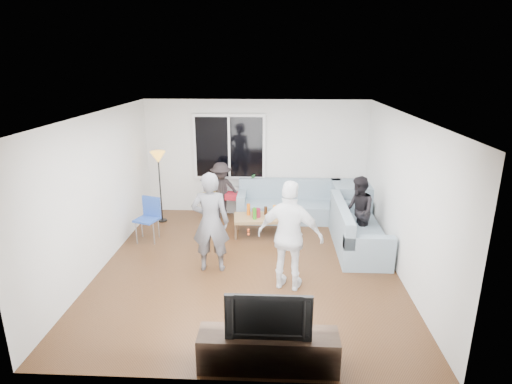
# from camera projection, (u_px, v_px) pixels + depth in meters

# --- Properties ---
(floor) EXTENTS (5.00, 5.50, 0.04)m
(floor) POSITION_uv_depth(u_px,v_px,m) (249.00, 266.00, 7.24)
(floor) COLOR #56351C
(floor) RESTS_ON ground
(ceiling) EXTENTS (5.00, 5.50, 0.04)m
(ceiling) POSITION_uv_depth(u_px,v_px,m) (248.00, 113.00, 6.46)
(ceiling) COLOR white
(ceiling) RESTS_ON ground
(wall_back) EXTENTS (5.00, 0.04, 2.60)m
(wall_back) POSITION_uv_depth(u_px,v_px,m) (256.00, 157.00, 9.49)
(wall_back) COLOR silver
(wall_back) RESTS_ON ground
(wall_front) EXTENTS (5.00, 0.04, 2.60)m
(wall_front) POSITION_uv_depth(u_px,v_px,m) (230.00, 277.00, 4.21)
(wall_front) COLOR silver
(wall_front) RESTS_ON ground
(wall_left) EXTENTS (0.04, 5.50, 2.60)m
(wall_left) POSITION_uv_depth(u_px,v_px,m) (98.00, 192.00, 6.96)
(wall_left) COLOR silver
(wall_left) RESTS_ON ground
(wall_right) EXTENTS (0.04, 5.50, 2.60)m
(wall_right) POSITION_uv_depth(u_px,v_px,m) (403.00, 196.00, 6.73)
(wall_right) COLOR silver
(wall_right) RESTS_ON ground
(window_frame) EXTENTS (1.62, 0.06, 1.47)m
(window_frame) POSITION_uv_depth(u_px,v_px,m) (229.00, 147.00, 9.37)
(window_frame) COLOR white
(window_frame) RESTS_ON wall_back
(window_glass) EXTENTS (1.50, 0.02, 1.35)m
(window_glass) POSITION_uv_depth(u_px,v_px,m) (229.00, 147.00, 9.33)
(window_glass) COLOR black
(window_glass) RESTS_ON window_frame
(window_mullion) EXTENTS (0.05, 0.03, 1.35)m
(window_mullion) POSITION_uv_depth(u_px,v_px,m) (229.00, 147.00, 9.32)
(window_mullion) COLOR white
(window_mullion) RESTS_ON window_frame
(radiator) EXTENTS (1.30, 0.12, 0.62)m
(radiator) POSITION_uv_depth(u_px,v_px,m) (230.00, 200.00, 9.70)
(radiator) COLOR silver
(radiator) RESTS_ON floor
(potted_plant) EXTENTS (0.22, 0.20, 0.33)m
(potted_plant) POSITION_uv_depth(u_px,v_px,m) (252.00, 181.00, 9.50)
(potted_plant) COLOR #245B29
(potted_plant) RESTS_ON radiator
(vase) EXTENTS (0.22, 0.22, 0.19)m
(vase) POSITION_uv_depth(u_px,v_px,m) (225.00, 183.00, 9.55)
(vase) COLOR white
(vase) RESTS_ON radiator
(sofa_back_section) EXTENTS (2.30, 0.85, 0.85)m
(sofa_back_section) POSITION_uv_depth(u_px,v_px,m) (290.00, 201.00, 9.24)
(sofa_back_section) COLOR gray
(sofa_back_section) RESTS_ON floor
(sofa_right_section) EXTENTS (2.00, 0.85, 0.85)m
(sofa_right_section) POSITION_uv_depth(u_px,v_px,m) (359.00, 227.00, 7.80)
(sofa_right_section) COLOR gray
(sofa_right_section) RESTS_ON floor
(sofa_corner) EXTENTS (0.85, 0.85, 0.85)m
(sofa_corner) POSITION_uv_depth(u_px,v_px,m) (352.00, 202.00, 9.18)
(sofa_corner) COLOR gray
(sofa_corner) RESTS_ON floor
(cushion_yellow) EXTENTS (0.45, 0.41, 0.14)m
(cushion_yellow) POSITION_uv_depth(u_px,v_px,m) (213.00, 197.00, 9.27)
(cushion_yellow) COLOR gold
(cushion_yellow) RESTS_ON sofa_back_section
(cushion_red) EXTENTS (0.40, 0.35, 0.13)m
(cushion_red) POSITION_uv_depth(u_px,v_px,m) (234.00, 196.00, 9.33)
(cushion_red) COLOR maroon
(cushion_red) RESTS_ON sofa_back_section
(coffee_table) EXTENTS (1.16, 0.71, 0.40)m
(coffee_table) POSITION_uv_depth(u_px,v_px,m) (261.00, 226.00, 8.45)
(coffee_table) COLOR olive
(coffee_table) RESTS_ON floor
(pitcher) EXTENTS (0.17, 0.17, 0.17)m
(pitcher) POSITION_uv_depth(u_px,v_px,m) (256.00, 213.00, 8.35)
(pitcher) COLOR maroon
(pitcher) RESTS_ON coffee_table
(side_chair) EXTENTS (0.51, 0.51, 0.86)m
(side_chair) POSITION_uv_depth(u_px,v_px,m) (147.00, 220.00, 8.12)
(side_chair) COLOR #2547A1
(side_chair) RESTS_ON floor
(floor_lamp) EXTENTS (0.32, 0.32, 1.56)m
(floor_lamp) POSITION_uv_depth(u_px,v_px,m) (160.00, 187.00, 9.02)
(floor_lamp) COLOR orange
(floor_lamp) RESTS_ON floor
(player_left) EXTENTS (0.64, 0.43, 1.71)m
(player_left) POSITION_uv_depth(u_px,v_px,m) (210.00, 222.00, 6.86)
(player_left) COLOR #55555B
(player_left) RESTS_ON floor
(player_right) EXTENTS (1.09, 0.69, 1.73)m
(player_right) POSITION_uv_depth(u_px,v_px,m) (290.00, 236.00, 6.28)
(player_right) COLOR silver
(player_right) RESTS_ON floor
(spectator_right) EXTENTS (0.55, 0.69, 1.35)m
(spectator_right) POSITION_uv_depth(u_px,v_px,m) (358.00, 212.00, 7.87)
(spectator_right) COLOR black
(spectator_right) RESTS_ON floor
(spectator_back) EXTENTS (0.89, 0.59, 1.28)m
(spectator_back) POSITION_uv_depth(u_px,v_px,m) (221.00, 191.00, 9.27)
(spectator_back) COLOR black
(spectator_back) RESTS_ON floor
(tv_console) EXTENTS (1.60, 0.40, 0.44)m
(tv_console) POSITION_uv_depth(u_px,v_px,m) (268.00, 350.00, 4.77)
(tv_console) COLOR #35271A
(tv_console) RESTS_ON floor
(television) EXTENTS (0.96, 0.13, 0.55)m
(television) POSITION_uv_depth(u_px,v_px,m) (269.00, 313.00, 4.62)
(television) COLOR black
(television) RESTS_ON tv_console
(bottle_e) EXTENTS (0.07, 0.07, 0.19)m
(bottle_e) POSITION_uv_depth(u_px,v_px,m) (278.00, 210.00, 8.51)
(bottle_e) COLOR black
(bottle_e) RESTS_ON coffee_table
(bottle_d) EXTENTS (0.07, 0.07, 0.26)m
(bottle_d) POSITION_uv_depth(u_px,v_px,m) (275.00, 212.00, 8.28)
(bottle_d) COLOR orange
(bottle_d) RESTS_ON coffee_table
(bottle_b) EXTENTS (0.08, 0.08, 0.23)m
(bottle_b) POSITION_uv_depth(u_px,v_px,m) (255.00, 214.00, 8.22)
(bottle_b) COLOR #298718
(bottle_b) RESTS_ON coffee_table
(bottle_a) EXTENTS (0.07, 0.07, 0.24)m
(bottle_a) POSITION_uv_depth(u_px,v_px,m) (248.00, 209.00, 8.44)
(bottle_a) COLOR #D55B0C
(bottle_a) RESTS_ON coffee_table
(bottle_c) EXTENTS (0.07, 0.07, 0.17)m
(bottle_c) POSITION_uv_depth(u_px,v_px,m) (266.00, 211.00, 8.47)
(bottle_c) COLOR black
(bottle_c) RESTS_ON coffee_table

